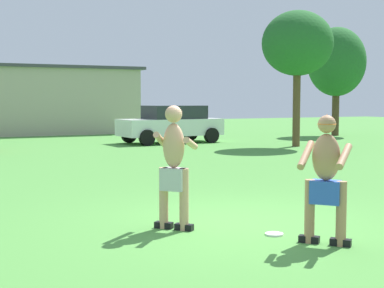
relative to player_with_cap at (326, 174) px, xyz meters
The scene contains 7 objects.
ground_plane 1.82m from the player_with_cap, 103.18° to the left, with size 80.00×80.00×0.00m, color #4C8E3D.
player_with_cap is the anchor object (origin of this frame).
player_in_gray 2.12m from the player_with_cap, 130.09° to the left, with size 0.74×0.84×1.75m.
frisbee 1.17m from the player_with_cap, 112.37° to the left, with size 0.25×0.25×0.03m, color white.
car_white_mid_lot 17.21m from the player_with_cap, 72.41° to the left, with size 4.40×2.24×1.58m.
tree_left_field 22.75m from the player_with_cap, 49.43° to the left, with size 2.93×2.93×5.47m.
tree_right_field 15.64m from the player_with_cap, 54.85° to the left, with size 2.75×2.75×5.27m.
Camera 1 is at (-4.28, -7.17, 1.83)m, focal length 53.30 mm.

